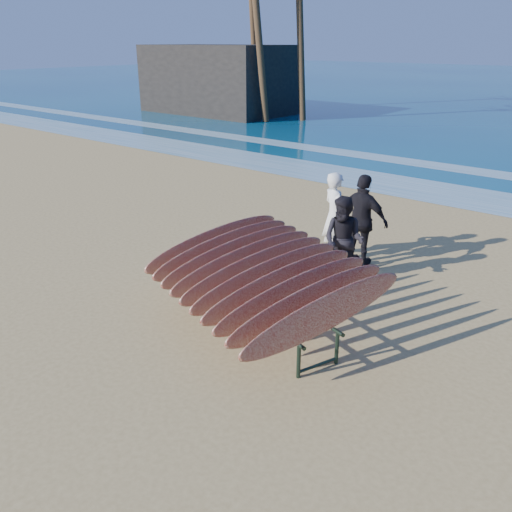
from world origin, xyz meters
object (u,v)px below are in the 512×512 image
(person_dark_b, at_px, (362,221))
(building, at_px, (217,79))
(surfboard_rack, at_px, (260,275))
(person_white, at_px, (334,216))
(person_dark_a, at_px, (343,241))

(person_dark_b, height_order, building, building)
(surfboard_rack, xyz_separation_m, person_dark_b, (-0.06, 3.23, 0.04))
(person_white, relative_size, building, 0.20)
(surfboard_rack, relative_size, building, 0.43)
(surfboard_rack, bearing_deg, building, 153.39)
(person_white, height_order, person_dark_b, person_dark_b)
(person_white, distance_m, person_dark_b, 0.61)
(surfboard_rack, bearing_deg, person_dark_a, 105.78)
(surfboard_rack, distance_m, person_dark_b, 3.23)
(person_dark_a, bearing_deg, person_white, 122.86)
(person_dark_b, bearing_deg, surfboard_rack, 88.90)
(person_white, xyz_separation_m, person_dark_b, (0.60, 0.05, 0.02))
(person_dark_a, bearing_deg, person_dark_b, 92.82)
(person_white, bearing_deg, person_dark_b, -143.76)
(person_white, xyz_separation_m, person_dark_a, (0.78, -0.92, -0.08))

